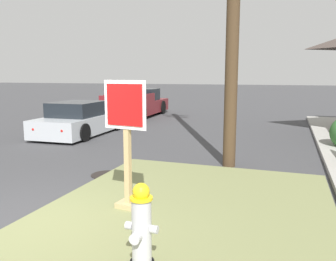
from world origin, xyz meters
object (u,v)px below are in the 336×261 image
object	(u,v)px
manhole_cover	(107,175)
parked_sedan_silver	(80,120)
fire_hydrant	(141,228)
stop_sign	(127,147)
pickup_truck_maroon	(138,105)

from	to	relation	value
manhole_cover	parked_sedan_silver	bearing A→B (deg)	129.11
parked_sedan_silver	fire_hydrant	bearing A→B (deg)	-52.65
stop_sign	manhole_cover	size ratio (longest dim) A/B	2.95
pickup_truck_maroon	stop_sign	bearing A→B (deg)	-66.48
manhole_cover	parked_sedan_silver	xyz separation A→B (m)	(-3.61, 4.44, 0.53)
stop_sign	fire_hydrant	bearing A→B (deg)	-59.19
stop_sign	manhole_cover	xyz separation A→B (m)	(-1.38, 1.75, -1.09)
parked_sedan_silver	manhole_cover	bearing A→B (deg)	-50.89
manhole_cover	stop_sign	bearing A→B (deg)	-51.84
fire_hydrant	parked_sedan_silver	world-z (taller)	parked_sedan_silver
fire_hydrant	manhole_cover	size ratio (longest dim) A/B	1.41
pickup_truck_maroon	manhole_cover	bearing A→B (deg)	-69.36
stop_sign	pickup_truck_maroon	world-z (taller)	stop_sign
parked_sedan_silver	pickup_truck_maroon	distance (m)	6.07
manhole_cover	parked_sedan_silver	distance (m)	5.74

